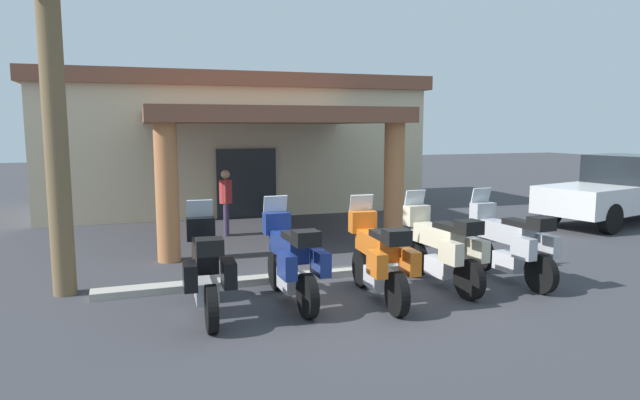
# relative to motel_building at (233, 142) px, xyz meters

# --- Properties ---
(ground_plane) EXTENTS (80.00, 80.00, 0.00)m
(ground_plane) POSITION_rel_motel_building_xyz_m (-0.08, -10.75, -2.24)
(ground_plane) COLOR #38383D
(motel_building) EXTENTS (12.50, 11.37, 4.39)m
(motel_building) POSITION_rel_motel_building_xyz_m (0.00, 0.00, 0.00)
(motel_building) COLOR beige
(motel_building) RESTS_ON ground_plane
(motorcycle_black) EXTENTS (0.72, 2.21, 1.61)m
(motorcycle_black) POSITION_rel_motel_building_xyz_m (-2.55, -11.02, -1.54)
(motorcycle_black) COLOR black
(motorcycle_black) RESTS_ON ground_plane
(motorcycle_blue) EXTENTS (0.71, 2.21, 1.61)m
(motorcycle_blue) POSITION_rel_motel_building_xyz_m (-1.21, -10.92, -1.54)
(motorcycle_blue) COLOR black
(motorcycle_blue) RESTS_ON ground_plane
(motorcycle_orange) EXTENTS (0.73, 2.21, 1.61)m
(motorcycle_orange) POSITION_rel_motel_building_xyz_m (0.13, -11.27, -1.54)
(motorcycle_orange) COLOR black
(motorcycle_orange) RESTS_ON ground_plane
(motorcycle_cream) EXTENTS (0.73, 2.21, 1.61)m
(motorcycle_cream) POSITION_rel_motel_building_xyz_m (1.47, -10.97, -1.54)
(motorcycle_cream) COLOR black
(motorcycle_cream) RESTS_ON ground_plane
(motorcycle_silver) EXTENTS (0.72, 2.21, 1.61)m
(motorcycle_silver) POSITION_rel_motel_building_xyz_m (2.81, -11.08, -1.54)
(motorcycle_silver) COLOR black
(motorcycle_silver) RESTS_ON ground_plane
(pedestrian) EXTENTS (0.32, 0.52, 1.68)m
(pedestrian) POSITION_rel_motel_building_xyz_m (-1.18, -5.10, -1.27)
(pedestrian) COLOR #3F334C
(pedestrian) RESTS_ON ground_plane
(pickup_truck_white) EXTENTS (5.50, 3.07, 1.95)m
(pickup_truck_white) POSITION_rel_motel_building_xyz_m (9.76, -7.00, -1.30)
(pickup_truck_white) COLOR black
(pickup_truck_white) RESTS_ON ground_plane
(palm_tree_roadside) EXTENTS (2.00, 2.03, 6.16)m
(palm_tree_roadside) POSITION_rel_motel_building_xyz_m (-4.61, -9.20, 2.21)
(palm_tree_roadside) COLOR brown
(palm_tree_roadside) RESTS_ON ground_plane
(curb_strip) EXTENTS (8.69, 0.36, 0.12)m
(curb_strip) POSITION_rel_motel_building_xyz_m (0.13, -9.63, -2.18)
(curb_strip) COLOR #ADA89E
(curb_strip) RESTS_ON ground_plane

